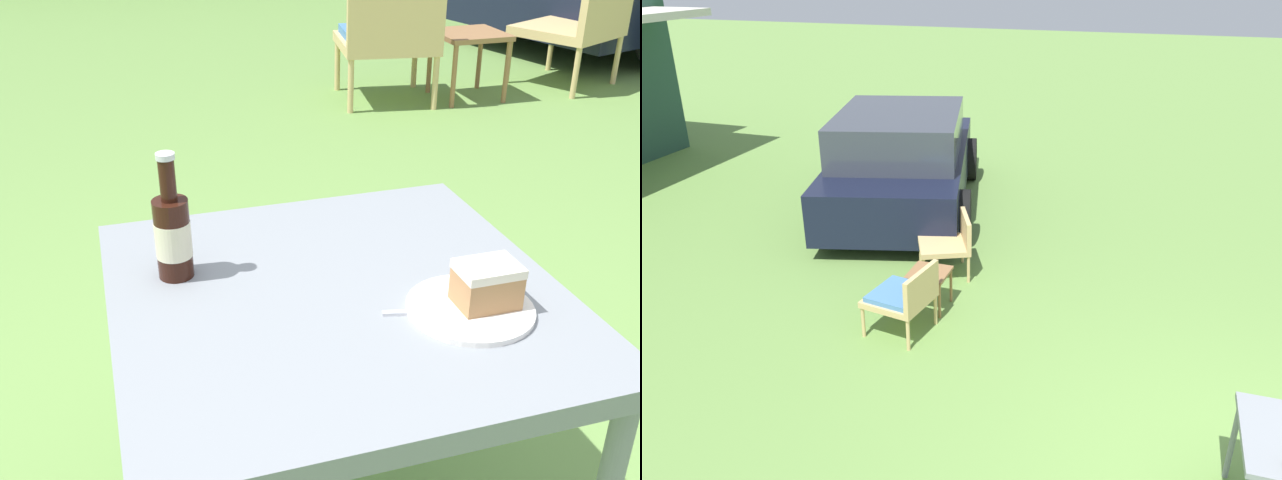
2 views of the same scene
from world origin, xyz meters
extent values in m
cylinder|color=tan|center=(1.70, 3.48, 0.16)|extent=(0.04, 0.04, 0.32)
cylinder|color=tan|center=(1.19, 3.56, 0.16)|extent=(0.04, 0.04, 0.32)
cylinder|color=tan|center=(1.61, 2.98, 0.16)|extent=(0.04, 0.04, 0.32)
cylinder|color=tan|center=(1.10, 3.07, 0.16)|extent=(0.04, 0.04, 0.32)
cube|color=tan|center=(1.40, 3.27, 0.35)|extent=(0.65, 0.64, 0.06)
cube|color=tan|center=(1.36, 3.02, 0.55)|extent=(0.57, 0.14, 0.32)
cube|color=#4C7FB7|center=(1.40, 3.27, 0.41)|extent=(0.58, 0.55, 0.05)
cylinder|color=tan|center=(2.81, 3.61, 0.16)|extent=(0.04, 0.04, 0.32)
cylinder|color=tan|center=(2.34, 3.39, 0.16)|extent=(0.04, 0.04, 0.32)
cylinder|color=tan|center=(3.03, 3.16, 0.16)|extent=(0.04, 0.04, 0.32)
cylinder|color=tan|center=(2.56, 2.94, 0.16)|extent=(0.04, 0.04, 0.32)
cube|color=tan|center=(2.69, 3.27, 0.35)|extent=(0.76, 0.75, 0.06)
cube|color=tan|center=(2.79, 3.04, 0.55)|extent=(0.54, 0.29, 0.32)
cube|color=#996B42|center=(1.91, 3.16, 0.40)|extent=(0.41, 0.40, 0.03)
cylinder|color=#996B42|center=(1.74, 2.98, 0.19)|extent=(0.03, 0.03, 0.38)
cylinder|color=#996B42|center=(2.09, 2.98, 0.19)|extent=(0.03, 0.03, 0.38)
cylinder|color=#996B42|center=(1.74, 3.34, 0.19)|extent=(0.03, 0.03, 0.38)
cylinder|color=#996B42|center=(2.09, 3.34, 0.19)|extent=(0.03, 0.03, 0.38)
cube|color=gray|center=(0.00, 0.00, 0.68)|extent=(0.77, 0.77, 0.04)
cylinder|color=gray|center=(-0.34, 0.34, 0.33)|extent=(0.04, 0.04, 0.66)
cylinder|color=gray|center=(0.34, 0.34, 0.33)|extent=(0.04, 0.04, 0.66)
cylinder|color=white|center=(0.19, -0.13, 0.71)|extent=(0.21, 0.21, 0.01)
cube|color=#AD7A4C|center=(0.21, -0.13, 0.74)|extent=(0.10, 0.07, 0.06)
cube|color=silver|center=(0.21, -0.13, 0.78)|extent=(0.10, 0.08, 0.02)
cylinder|color=black|center=(-0.26, 0.14, 0.77)|extent=(0.06, 0.06, 0.15)
cylinder|color=black|center=(-0.26, 0.14, 0.88)|extent=(0.03, 0.03, 0.08)
cylinder|color=silver|center=(-0.26, 0.14, 0.93)|extent=(0.03, 0.03, 0.01)
cylinder|color=beige|center=(-0.26, 0.14, 0.77)|extent=(0.06, 0.06, 0.07)
cube|color=silver|center=(0.13, -0.11, 0.70)|extent=(0.16, 0.05, 0.01)
camera|label=1|loc=(-0.35, -1.05, 1.36)|focal=42.00mm
camera|label=2|loc=(-3.39, 1.09, 3.33)|focal=35.00mm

